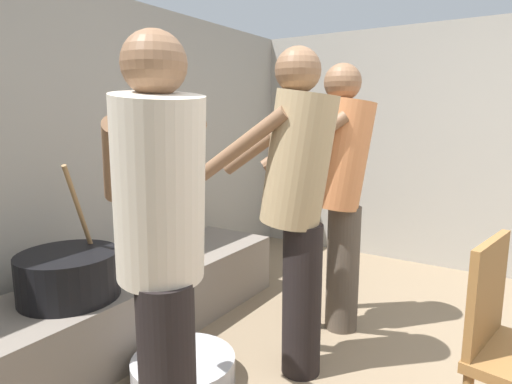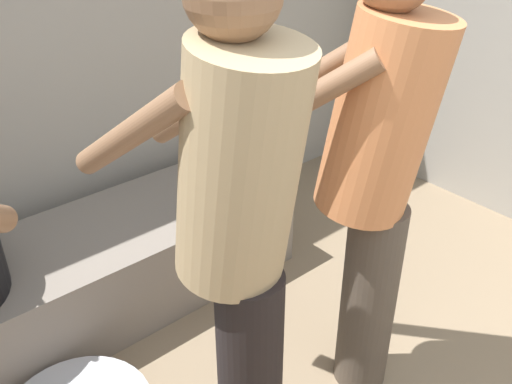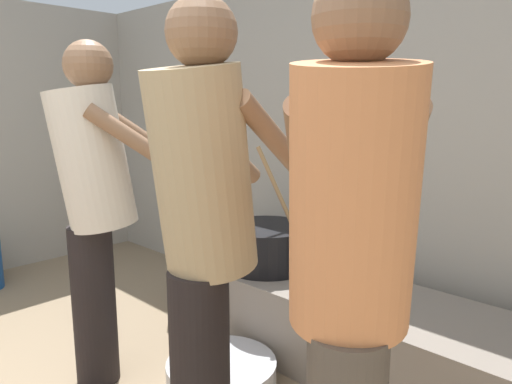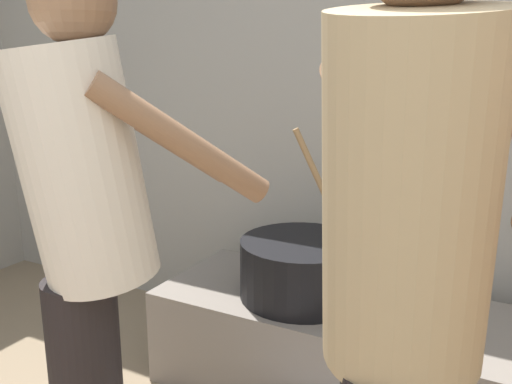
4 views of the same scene
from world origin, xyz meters
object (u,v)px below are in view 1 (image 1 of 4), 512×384
object	(u,v)px
cooking_pot_main	(69,275)
cook_in_orange_shirt	(340,183)
cook_in_cream_shirt	(161,239)
cook_in_tan_shirt	(297,194)
metal_mixing_bowl	(184,370)

from	to	relation	value
cooking_pot_main	cook_in_orange_shirt	xyz separation A→B (m)	(1.17, -0.98, 0.40)
cook_in_cream_shirt	cook_in_tan_shirt	xyz separation A→B (m)	(0.85, -0.07, 0.03)
cook_in_cream_shirt	metal_mixing_bowl	distance (m)	1.02
cook_in_cream_shirt	metal_mixing_bowl	world-z (taller)	cook_in_cream_shirt
cooking_pot_main	cook_in_tan_shirt	distance (m)	1.23
cook_in_cream_shirt	cooking_pot_main	bearing A→B (deg)	75.62
cooking_pot_main	cook_in_cream_shirt	distance (m)	1.01
cooking_pot_main	metal_mixing_bowl	bearing A→B (deg)	-67.80
cook_in_cream_shirt	metal_mixing_bowl	xyz separation A→B (m)	(0.46, 0.35, -0.84)
cooking_pot_main	cook_in_cream_shirt	bearing A→B (deg)	-104.38
cook_in_tan_shirt	metal_mixing_bowl	size ratio (longest dim) A/B	3.17
cook_in_orange_shirt	metal_mixing_bowl	size ratio (longest dim) A/B	3.12
cook_in_orange_shirt	metal_mixing_bowl	bearing A→B (deg)	156.06
cook_in_orange_shirt	metal_mixing_bowl	world-z (taller)	cook_in_orange_shirt
cook_in_cream_shirt	cook_in_tan_shirt	world-z (taller)	cook_in_tan_shirt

